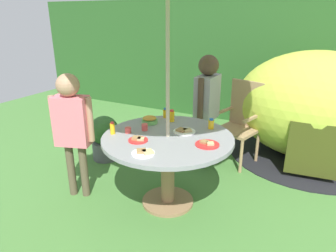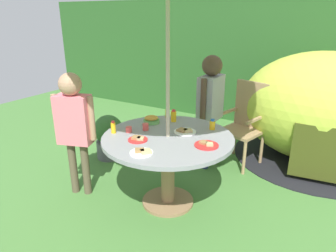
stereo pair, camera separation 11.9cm
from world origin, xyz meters
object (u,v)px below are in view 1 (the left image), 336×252
object	(u,v)px
child_in_pink_shirt	(72,121)
plate_far_left	(207,144)
dome_tent	(315,106)
plate_center_front	(184,131)
cup_far	(145,127)
juice_bottle_mid_right	(211,124)
plate_far_right	(144,153)
garden_table	(168,150)
juice_bottle_near_left	(165,113)
juice_bottle_mid_left	(112,128)
child_in_grey_shirt	(207,98)
plate_center_back	(138,140)
potted_plant	(105,137)
snack_bowl	(150,120)
wooden_chair	(241,119)
cup_near	(128,130)
juice_bottle_near_right	(172,116)

from	to	relation	value
child_in_pink_shirt	plate_far_left	bearing A→B (deg)	-6.41
dome_tent	plate_center_front	world-z (taller)	dome_tent
cup_far	juice_bottle_mid_right	bearing A→B (deg)	31.73
dome_tent	cup_far	world-z (taller)	dome_tent
plate_far_right	cup_far	size ratio (longest dim) A/B	2.94
plate_far_left	cup_far	xyz separation A→B (m)	(-0.69, 0.06, 0.02)
garden_table	plate_far_left	size ratio (longest dim) A/B	5.83
plate_far_left	garden_table	bearing A→B (deg)	176.76
juice_bottle_near_left	juice_bottle_mid_left	bearing A→B (deg)	-107.83
child_in_grey_shirt	child_in_pink_shirt	size ratio (longest dim) A/B	1.07
plate_center_back	juice_bottle_mid_right	distance (m)	0.78
child_in_grey_shirt	child_in_pink_shirt	bearing A→B (deg)	-34.91
potted_plant	plate_center_back	world-z (taller)	plate_center_back
snack_bowl	cup_far	bearing A→B (deg)	-72.20
wooden_chair	cup_far	distance (m)	1.46
plate_far_right	juice_bottle_mid_left	distance (m)	0.57
garden_table	juice_bottle_mid_left	distance (m)	0.58
plate_far_right	cup_near	bearing A→B (deg)	139.05
plate_far_left	juice_bottle_near_right	bearing A→B (deg)	143.44
wooden_chair	plate_far_right	distance (m)	1.81
plate_center_back	cup_near	xyz separation A→B (m)	(-0.20, 0.12, 0.02)
plate_center_front	wooden_chair	bearing A→B (deg)	76.24
snack_bowl	juice_bottle_mid_right	size ratio (longest dim) A/B	1.59
plate_far_left	wooden_chair	bearing A→B (deg)	91.40
juice_bottle_near_right	juice_bottle_mid_right	size ratio (longest dim) A/B	1.23
juice_bottle_near_right	cup_near	xyz separation A→B (m)	(-0.23, -0.50, -0.03)
wooden_chair	child_in_pink_shirt	size ratio (longest dim) A/B	0.80
dome_tent	child_in_grey_shirt	bearing A→B (deg)	-146.50
child_in_grey_shirt	snack_bowl	size ratio (longest dim) A/B	8.18
dome_tent	juice_bottle_near_right	distance (m)	2.04
dome_tent	juice_bottle_near_left	bearing A→B (deg)	-141.69
wooden_chair	juice_bottle_near_left	distance (m)	1.09
juice_bottle_mid_left	plate_center_front	bearing A→B (deg)	31.31
dome_tent	plate_far_left	distance (m)	2.10
wooden_chair	child_in_grey_shirt	world-z (taller)	child_in_grey_shirt
child_in_grey_shirt	juice_bottle_mid_right	distance (m)	0.65
child_in_grey_shirt	juice_bottle_mid_left	world-z (taller)	child_in_grey_shirt
potted_plant	plate_center_front	bearing A→B (deg)	-15.17
juice_bottle_near_left	juice_bottle_mid_right	world-z (taller)	juice_bottle_near_left
snack_bowl	plate_center_front	distance (m)	0.45
child_in_pink_shirt	juice_bottle_mid_right	size ratio (longest dim) A/B	12.23
wooden_chair	plate_center_back	bearing A→B (deg)	-94.24
cup_far	juice_bottle_mid_left	bearing A→B (deg)	-135.00
plate_far_left	juice_bottle_mid_right	world-z (taller)	juice_bottle_mid_right
plate_center_front	cup_far	xyz separation A→B (m)	(-0.37, -0.14, 0.02)
wooden_chair	cup_near	size ratio (longest dim) A/B	17.45
plate_far_right	juice_bottle_mid_left	size ratio (longest dim) A/B	1.61
snack_bowl	juice_bottle_near_right	world-z (taller)	juice_bottle_near_right
juice_bottle_mid_right	child_in_pink_shirt	bearing A→B (deg)	-150.30
snack_bowl	juice_bottle_mid_left	world-z (taller)	juice_bottle_mid_left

